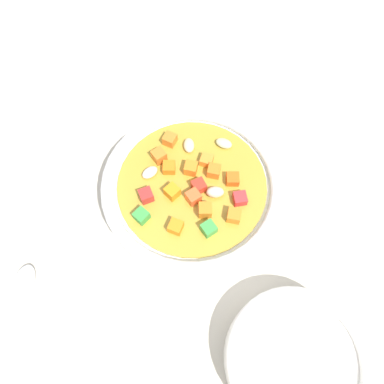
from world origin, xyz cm
name	(u,v)px	position (x,y,z in cm)	size (l,w,h in cm)	color
ground_plane	(192,204)	(0.00, 0.00, -1.00)	(140.00, 140.00, 2.00)	#BAB2A0
soup_bowl_main	(192,191)	(0.00, -0.01, 2.87)	(19.67, 19.67, 6.07)	white
spoon	(46,216)	(-17.10, -0.83, 0.47)	(6.57, 23.58, 1.07)	silver
side_bowl_small	(294,360)	(8.31, -17.91, 2.11)	(13.19, 13.19, 4.07)	white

